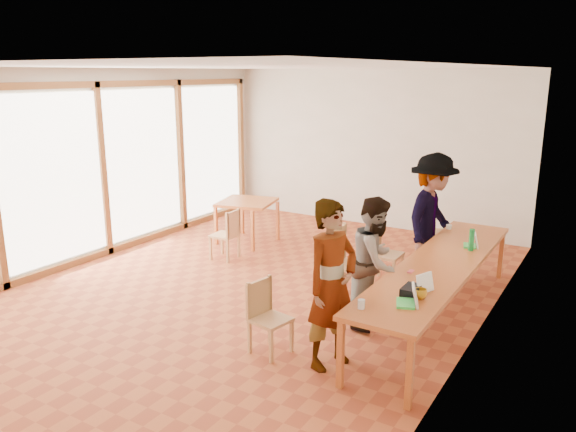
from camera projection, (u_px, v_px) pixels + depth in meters
name	position (u px, v px, depth m)	size (l,w,h in m)	color
ground	(255.00, 288.00, 7.86)	(8.00, 8.00, 0.00)	#AD5229
wall_back	(372.00, 149.00, 10.79)	(6.00, 0.10, 3.00)	beige
wall_right	(484.00, 211.00, 5.97)	(0.10, 8.00, 3.00)	beige
window_wall	(102.00, 164.00, 8.99)	(0.10, 8.00, 3.00)	white
ceiling	(251.00, 65.00, 7.11)	(6.00, 8.00, 0.04)	white
communal_table	(440.00, 266.00, 6.64)	(0.80, 4.00, 0.75)	#C1622B
side_table	(247.00, 205.00, 9.82)	(0.90, 0.90, 0.75)	#C1622B
chair_near	(265.00, 308.00, 5.99)	(0.43, 0.43, 0.42)	tan
chair_mid	(343.00, 255.00, 7.42)	(0.47, 0.47, 0.51)	tan
chair_far	(381.00, 246.00, 7.99)	(0.41, 0.41, 0.46)	tan
chair_empty	(435.00, 226.00, 9.15)	(0.49, 0.49, 0.44)	tan
chair_spare	(229.00, 229.00, 8.95)	(0.40, 0.40, 0.43)	tan
person_near	(332.00, 285.00, 5.60)	(0.64, 0.42, 1.75)	gray
person_mid	(376.00, 262.00, 6.56)	(0.76, 0.59, 1.56)	gray
person_far	(432.00, 219.00, 7.91)	(1.20, 0.69, 1.86)	gray
laptop_near	(410.00, 300.00, 5.41)	(0.28, 0.29, 0.20)	#40DB54
laptop_mid	(421.00, 286.00, 5.76)	(0.28, 0.29, 0.20)	#40DB54
laptop_far	(473.00, 243.00, 7.22)	(0.23, 0.25, 0.18)	#40DB54
yellow_mug	(420.00, 294.00, 5.57)	(0.13, 0.13, 0.10)	#C58B14
green_bottle	(471.00, 240.00, 7.04)	(0.07, 0.07, 0.28)	#13722D
clear_glass	(361.00, 304.00, 5.33)	(0.07, 0.07, 0.09)	silver
condiment_cup	(449.00, 227.00, 8.05)	(0.08, 0.08, 0.06)	white
pink_phone	(411.00, 271.00, 6.31)	(0.05, 0.10, 0.01)	#D94E64
black_pouch	(411.00, 291.00, 5.66)	(0.16, 0.26, 0.09)	black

